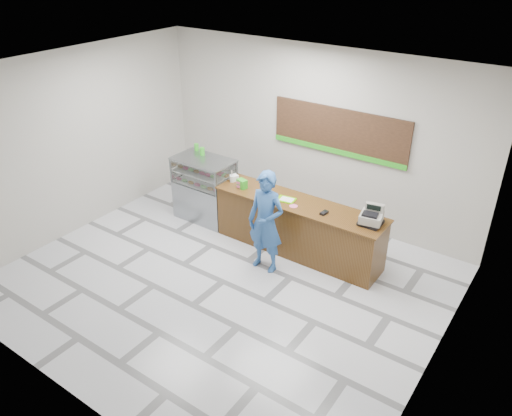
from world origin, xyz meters
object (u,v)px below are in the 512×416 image
Objects in this scene: sales_counter at (298,227)px; display_case at (205,189)px; cash_register at (372,217)px; serving_tray at (286,199)px; customer at (266,222)px.

sales_counter is 2.23m from display_case.
display_case is 3.61m from cash_register.
cash_register is (3.58, 0.04, 0.48)m from display_case.
cash_register is 1.60m from serving_tray.
sales_counter is at bearing 74.41° from customer.
display_case is at bearing 158.14° from customer.
sales_counter is 0.89m from customer.
sales_counter is 2.45× the size of display_case.
display_case is 3.08× the size of cash_register.
display_case is (-2.22, -0.00, 0.16)m from sales_counter.
sales_counter is at bearing 2.40° from serving_tray.
customer reaches higher than display_case.
serving_tray is at bearing 92.38° from customer.
display_case is at bearing -179.99° from sales_counter.
customer reaches higher than sales_counter.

